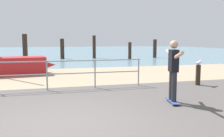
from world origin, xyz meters
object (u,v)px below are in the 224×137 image
skateboard (172,101)px  skateboarder (173,67)px  bollard_short (198,75)px  sailboat (2,65)px  seagull (199,63)px

skateboard → skateboarder: bearing=-153.4°
bollard_short → skateboarder: bearing=-136.8°
skateboarder → bollard_short: skateboarder is taller
skateboarder → bollard_short: size_ratio=2.08×
sailboat → skateboard: size_ratio=6.73×
skateboard → seagull: (2.30, 2.16, 0.80)m
sailboat → skateboard: 8.82m
skateboard → bollard_short: bearing=43.2°
sailboat → skateboarder: size_ratio=3.36×
sailboat → seagull: size_ratio=13.15×
sailboat → skateboard: sailboat is taller
skateboarder → seagull: skateboarder is taller
sailboat → skateboarder: sailboat is taller
bollard_short → seagull: (0.01, 0.01, 0.47)m
sailboat → bollard_short: size_ratio=6.98×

